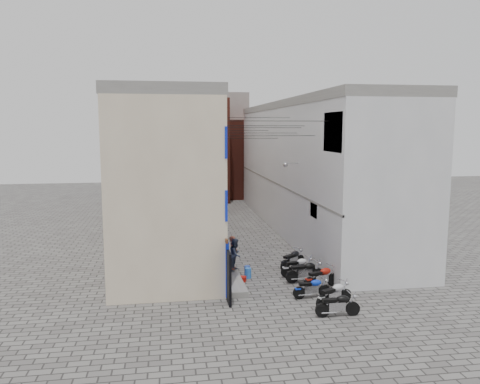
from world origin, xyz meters
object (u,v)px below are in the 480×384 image
water_jug_near (248,273)px  red_crate (242,279)px  motorcycle_a (338,304)px  motorcycle_e (305,271)px  person_b (236,254)px  person_a (233,252)px  motorcycle_d (322,276)px  motorcycle_c (312,287)px  motorcycle_f (298,266)px  motorcycle_g (293,258)px  water_jug_far (247,270)px  motorcycle_b (334,293)px

water_jug_near → red_crate: size_ratio=1.26×
red_crate → motorcycle_a: bearing=-57.4°
motorcycle_e → person_b: person_b is taller
red_crate → person_a: bearing=100.4°
motorcycle_d → motorcycle_a: bearing=-27.0°
motorcycle_d → person_a: 4.58m
water_jug_near → motorcycle_c: bearing=-54.2°
water_jug_near → motorcycle_f: bearing=-2.9°
motorcycle_c → red_crate: bearing=-138.3°
motorcycle_e → motorcycle_g: size_ratio=1.02×
motorcycle_d → motorcycle_g: motorcycle_d is taller
motorcycle_d → water_jug_far: motorcycle_d is taller
motorcycle_f → motorcycle_g: motorcycle_g is taller
motorcycle_a → motorcycle_b: motorcycle_b is taller
motorcycle_d → motorcycle_e: 1.05m
motorcycle_c → motorcycle_e: bearing=167.6°
motorcycle_b → motorcycle_c: bearing=-176.1°
motorcycle_c → person_b: size_ratio=1.05×
water_jug_near → water_jug_far: water_jug_near is taller
motorcycle_c → person_a: size_ratio=1.01×
red_crate → motorcycle_g: bearing=28.6°
person_a → motorcycle_f: bearing=-90.8°
motorcycle_c → water_jug_far: (-2.18, 3.54, -0.26)m
motorcycle_b → red_crate: motorcycle_b is taller
red_crate → motorcycle_e: bearing=-10.8°
motorcycle_b → water_jug_far: motorcycle_b is taller
motorcycle_c → person_b: 4.57m
motorcycle_a → motorcycle_f: bearing=-176.9°
motorcycle_d → water_jug_far: (-2.99, 2.42, -0.33)m
motorcycle_f → water_jug_far: (-2.43, 0.58, -0.30)m
motorcycle_a → motorcycle_g: motorcycle_g is taller
motorcycle_c → motorcycle_g: 4.20m
motorcycle_b → person_b: bearing=-170.0°
motorcycle_b → motorcycle_e: motorcycle_e is taller
motorcycle_b → motorcycle_f: size_ratio=1.04×
motorcycle_e → water_jug_far: (-2.51, 1.49, -0.33)m
motorcycle_e → motorcycle_f: motorcycle_e is taller
motorcycle_a → red_crate: 5.54m
person_a → person_b: 0.25m
water_jug_near → motorcycle_b: bearing=-55.7°
motorcycle_c → person_a: 4.81m
person_a → water_jug_near: bearing=-126.0°
motorcycle_e → red_crate: (-2.93, 0.56, -0.44)m
motorcycle_c → motorcycle_d: bearing=140.8°
motorcycle_g → person_a: (-3.14, -0.34, 0.53)m
motorcycle_a → motorcycle_e: (-0.04, 4.10, 0.05)m
motorcycle_a → motorcycle_f: motorcycle_f is taller
water_jug_far → water_jug_near: bearing=-94.8°
motorcycle_a → person_b: 6.49m
motorcycle_e → water_jug_far: bearing=-125.3°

